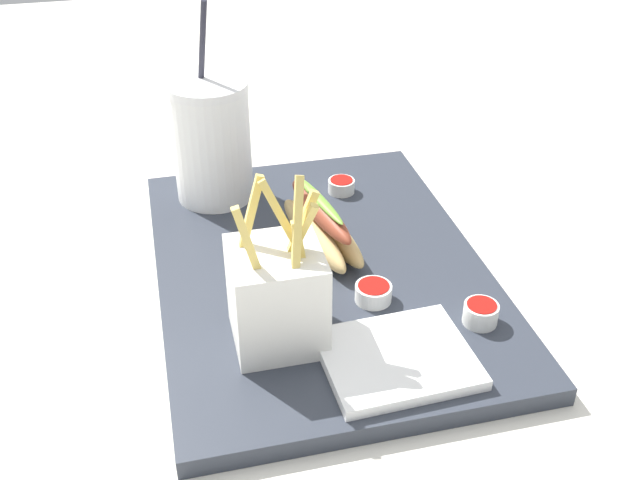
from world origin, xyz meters
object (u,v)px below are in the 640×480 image
at_px(soda_cup, 212,141).
at_px(hot_dog_1, 320,226).
at_px(ketchup_cup_2, 481,312).
at_px(fries_basket, 277,294).
at_px(ketchup_cup_3, 341,185).
at_px(napkin_stack, 397,358).
at_px(ketchup_cup_1, 373,292).

bearing_deg(soda_cup, hot_dog_1, -144.58).
distance_m(hot_dog_1, ketchup_cup_2, 0.21).
xyz_separation_m(fries_basket, ketchup_cup_3, (0.26, -0.13, -0.04)).
bearing_deg(hot_dog_1, napkin_stack, -173.75).
distance_m(ketchup_cup_1, napkin_stack, 0.09).
distance_m(fries_basket, hot_dog_1, 0.16).
xyz_separation_m(ketchup_cup_1, ketchup_cup_2, (-0.06, -0.09, 0.00)).
relative_size(fries_basket, ketchup_cup_1, 4.51).
bearing_deg(ketchup_cup_3, hot_dog_1, 154.04).
bearing_deg(ketchup_cup_3, soda_cup, 79.38).
relative_size(soda_cup, ketchup_cup_1, 6.51).
bearing_deg(napkin_stack, soda_cup, 19.53).
height_order(fries_basket, ketchup_cup_3, fries_basket).
bearing_deg(hot_dog_1, ketchup_cup_1, -165.44).
bearing_deg(napkin_stack, hot_dog_1, 6.25).
relative_size(soda_cup, ketchup_cup_2, 7.19).
relative_size(soda_cup, ketchup_cup_3, 7.33).
bearing_deg(ketchup_cup_2, ketchup_cup_1, 57.27).
bearing_deg(ketchup_cup_3, fries_basket, 153.13).
xyz_separation_m(soda_cup, ketchup_cup_2, (-0.31, -0.22, -0.06)).
height_order(hot_dog_1, ketchup_cup_1, hot_dog_1).
xyz_separation_m(soda_cup, hot_dog_1, (-0.14, -0.10, -0.05)).
relative_size(soda_cup, napkin_stack, 1.83).
height_order(ketchup_cup_3, napkin_stack, ketchup_cup_3).
height_order(ketchup_cup_2, napkin_stack, ketchup_cup_2).
bearing_deg(soda_cup, ketchup_cup_1, -152.84).
bearing_deg(fries_basket, hot_dog_1, -27.57).
distance_m(ketchup_cup_1, ketchup_cup_3, 0.22).
relative_size(hot_dog_1, ketchup_cup_3, 4.93).
bearing_deg(fries_basket, ketchup_cup_3, -26.87).
bearing_deg(soda_cup, fries_basket, -175.03).
xyz_separation_m(fries_basket, ketchup_cup_2, (-0.02, -0.19, -0.04)).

